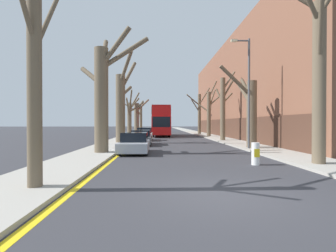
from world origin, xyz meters
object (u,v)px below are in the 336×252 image
at_px(street_tree_left_2, 121,104).
at_px(lamp_post, 248,88).
at_px(parked_car_1, 141,138).
at_px(street_tree_left_4, 137,117).
at_px(parked_car_2, 145,134).
at_px(street_tree_right_3, 209,112).
at_px(traffic_bollard, 255,154).
at_px(parked_car_0, 135,143).
at_px(street_tree_left_0, 37,60).
at_px(street_tree_right_2, 223,107).
at_px(street_tree_left_5, 140,118).
at_px(street_tree_right_1, 250,110).
at_px(street_tree_right_0, 317,70).
at_px(street_tree_left_3, 130,116).
at_px(street_tree_left_1, 103,93).
at_px(street_tree_right_4, 199,112).
at_px(double_decker_bus, 161,120).

xyz_separation_m(street_tree_left_2, lamp_post, (10.02, -6.69, 0.72)).
height_order(parked_car_1, lamp_post, lamp_post).
xyz_separation_m(street_tree_left_2, parked_car_1, (2.02, -2.17, -3.13)).
xyz_separation_m(street_tree_left_4, parked_car_2, (2.01, -14.55, -2.27)).
height_order(street_tree_left_4, parked_car_2, street_tree_left_4).
relative_size(street_tree_right_3, traffic_bollard, 7.52).
bearing_deg(parked_car_0, lamp_post, 12.06).
relative_size(street_tree_left_0, street_tree_right_2, 1.09).
relative_size(street_tree_left_5, lamp_post, 0.77).
relative_size(lamp_post, traffic_bollard, 7.73).
height_order(street_tree_left_2, street_tree_right_1, street_tree_left_2).
height_order(street_tree_right_0, parked_car_2, street_tree_right_0).
relative_size(street_tree_left_3, lamp_post, 0.75).
bearing_deg(lamp_post, street_tree_left_0, -132.23).
bearing_deg(parked_car_2, street_tree_left_1, -98.58).
relative_size(street_tree_right_4, parked_car_2, 1.96).
bearing_deg(street_tree_left_5, parked_car_0, -86.58).
distance_m(street_tree_right_2, parked_car_1, 10.36).
bearing_deg(parked_car_1, street_tree_left_5, 94.15).
bearing_deg(street_tree_right_2, street_tree_left_4, 123.76).
xyz_separation_m(parked_car_0, parked_car_2, (0.00, 12.46, 0.05)).
xyz_separation_m(street_tree_left_3, parked_car_0, (2.10, -17.01, -2.22)).
height_order(street_tree_left_3, street_tree_right_0, street_tree_right_0).
relative_size(street_tree_left_0, traffic_bollard, 7.94).
bearing_deg(street_tree_left_3, street_tree_left_0, -89.74).
relative_size(street_tree_right_2, double_decker_bus, 0.70).
xyz_separation_m(street_tree_left_3, parked_car_2, (2.10, -4.55, -2.17)).
xyz_separation_m(street_tree_right_1, parked_car_2, (-8.49, 9.89, -2.23)).
bearing_deg(parked_car_0, street_tree_right_3, 66.03).
bearing_deg(parked_car_1, lamp_post, -29.51).
bearing_deg(street_tree_left_1, lamp_post, 11.85).
bearing_deg(parked_car_1, street_tree_left_0, -97.26).
distance_m(street_tree_left_0, street_tree_left_5, 44.61).
bearing_deg(parked_car_1, traffic_bollard, -61.89).
relative_size(street_tree_left_0, street_tree_left_5, 1.34).
bearing_deg(street_tree_right_2, street_tree_right_0, -89.76).
bearing_deg(parked_car_2, street_tree_right_0, -64.30).
height_order(parked_car_1, parked_car_2, parked_car_2).
distance_m(street_tree_right_0, lamp_post, 7.27).
bearing_deg(traffic_bollard, street_tree_right_0, -10.01).
relative_size(parked_car_2, lamp_post, 0.49).
bearing_deg(street_tree_left_5, street_tree_left_4, -89.31).
bearing_deg(traffic_bollard, double_decker_bus, 98.36).
relative_size(street_tree_left_2, street_tree_right_2, 1.11).
bearing_deg(lamp_post, street_tree_left_4, 111.57).
bearing_deg(street_tree_right_1, street_tree_right_0, -88.81).
height_order(street_tree_left_5, street_tree_right_0, street_tree_right_0).
bearing_deg(street_tree_right_3, street_tree_left_0, -110.33).
height_order(double_decker_bus, parked_car_2, double_decker_bus).
distance_m(street_tree_right_0, parked_car_2, 20.29).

